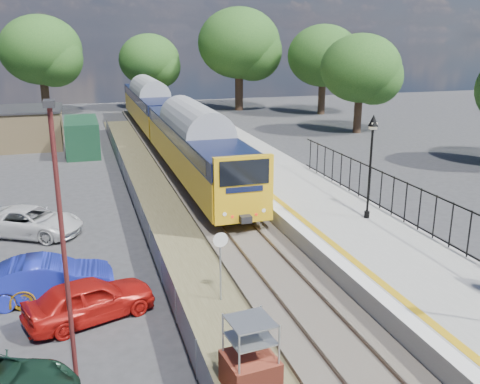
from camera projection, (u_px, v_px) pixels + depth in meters
name	position (u px, v px, depth m)	size (l,w,h in m)	color
ground	(312.00, 319.00, 17.07)	(120.00, 120.00, 0.00)	#2D2D30
track_bed	(220.00, 221.00, 25.79)	(5.90, 80.00, 0.29)	#473F38
platform	(324.00, 215.00, 25.45)	(5.00, 70.00, 0.90)	gray
platform_edge	(284.00, 210.00, 24.75)	(0.90, 70.00, 0.01)	silver
victorian_lamp_north	(372.00, 142.00, 22.84)	(0.44, 0.44, 4.60)	black
palisade_fence	(447.00, 222.00, 20.42)	(0.12, 26.00, 2.00)	black
wire_fence	(137.00, 204.00, 26.75)	(0.06, 52.00, 1.20)	#999EA3
outbuilding	(23.00, 130.00, 42.26)	(10.80, 10.10, 3.12)	tan
tree_line	(156.00, 57.00, 54.15)	(56.80, 43.80, 11.88)	#332319
train	(167.00, 119.00, 41.95)	(2.82, 40.83, 3.51)	gold
brick_plinth	(250.00, 357.00, 13.39)	(1.38, 1.38, 2.02)	maroon
speed_sign	(220.00, 256.00, 17.70)	(0.51, 0.10, 2.51)	#999EA3
carpark_lamp	(62.00, 233.00, 12.78)	(0.25, 0.50, 7.33)	#4E1B1A
car_red	(90.00, 299.00, 16.88)	(1.64, 4.07, 1.39)	#B11510
car_blue	(47.00, 279.00, 18.23)	(1.53, 4.40, 1.45)	#1C27A8
car_white	(30.00, 222.00, 24.02)	(2.15, 4.67, 1.30)	silver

